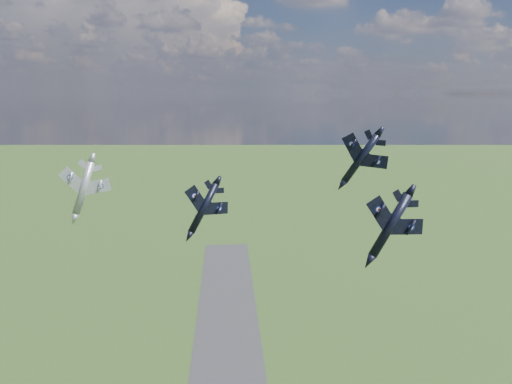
{
  "coord_description": "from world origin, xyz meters",
  "views": [
    {
      "loc": [
        0.32,
        -75.96,
        100.69
      ],
      "look_at": [
        5.46,
        8.83,
        83.94
      ],
      "focal_mm": 35.0,
      "sensor_mm": 36.0,
      "label": 1
    }
  ],
  "objects_px": {
    "jet_right_navy": "(390,225)",
    "jet_left_silver": "(84,188)",
    "jet_lead_navy": "(204,208)",
    "jet_high_navy": "(361,158)"
  },
  "relations": [
    {
      "from": "jet_lead_navy",
      "to": "jet_right_navy",
      "type": "bearing_deg",
      "value": -55.16
    },
    {
      "from": "jet_right_navy",
      "to": "jet_high_navy",
      "type": "distance_m",
      "value": 31.51
    },
    {
      "from": "jet_high_navy",
      "to": "jet_lead_navy",
      "type": "bearing_deg",
      "value": -139.1
    },
    {
      "from": "jet_right_navy",
      "to": "jet_left_silver",
      "type": "relative_size",
      "value": 1.01
    },
    {
      "from": "jet_high_navy",
      "to": "jet_left_silver",
      "type": "xyz_separation_m",
      "value": [
        -52.36,
        -8.61,
        -3.81
      ]
    },
    {
      "from": "jet_left_silver",
      "to": "jet_right_navy",
      "type": "bearing_deg",
      "value": -36.13
    },
    {
      "from": "jet_left_silver",
      "to": "jet_lead_navy",
      "type": "bearing_deg",
      "value": -20.28
    },
    {
      "from": "jet_lead_navy",
      "to": "jet_left_silver",
      "type": "xyz_separation_m",
      "value": [
        -21.44,
        3.28,
        3.17
      ]
    },
    {
      "from": "jet_lead_navy",
      "to": "jet_left_silver",
      "type": "height_order",
      "value": "jet_left_silver"
    },
    {
      "from": "jet_right_navy",
      "to": "jet_high_navy",
      "type": "bearing_deg",
      "value": 81.5
    }
  ]
}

